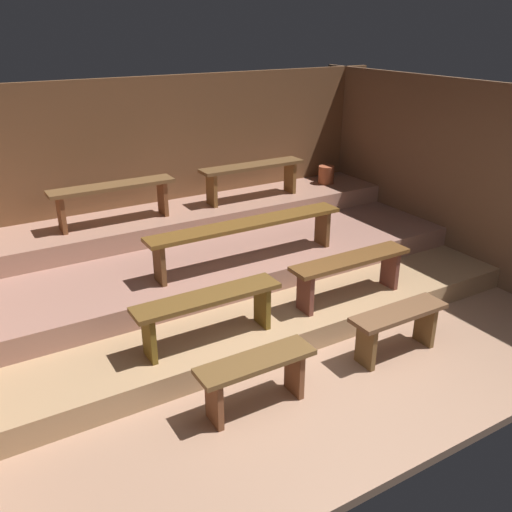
% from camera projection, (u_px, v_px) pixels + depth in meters
% --- Properties ---
extents(ground, '(6.36, 4.95, 0.08)m').
position_uv_depth(ground, '(252.00, 316.00, 5.86)').
color(ground, '#A37C62').
extents(wall_back, '(6.36, 0.06, 2.27)m').
position_uv_depth(wall_back, '(170.00, 167.00, 7.06)').
color(wall_back, brown).
rests_on(wall_back, ground).
extents(wall_right, '(0.06, 4.95, 2.27)m').
position_uv_depth(wall_right, '(449.00, 175.00, 6.71)').
color(wall_right, brown).
rests_on(wall_right, ground).
extents(platform_lower, '(5.56, 3.01, 0.24)m').
position_uv_depth(platform_lower, '(227.00, 283.00, 6.25)').
color(platform_lower, tan).
rests_on(platform_lower, ground).
extents(platform_middle, '(5.56, 2.18, 0.24)m').
position_uv_depth(platform_middle, '(210.00, 252.00, 6.48)').
color(platform_middle, '#A37364').
rests_on(platform_middle, platform_lower).
extents(platform_upper, '(5.56, 0.90, 0.24)m').
position_uv_depth(platform_upper, '(187.00, 218.00, 6.89)').
color(platform_upper, tan).
rests_on(platform_upper, platform_middle).
extents(bench_floor_left, '(0.97, 0.29, 0.46)m').
position_uv_depth(bench_floor_left, '(256.00, 372.00, 4.29)').
color(bench_floor_left, brown).
rests_on(bench_floor_left, ground).
extents(bench_floor_right, '(0.97, 0.29, 0.46)m').
position_uv_depth(bench_floor_right, '(398.00, 322.00, 5.00)').
color(bench_floor_right, brown).
rests_on(bench_floor_right, ground).
extents(bench_lower_left, '(1.35, 0.29, 0.46)m').
position_uv_depth(bench_lower_left, '(208.00, 306.00, 4.76)').
color(bench_lower_left, brown).
rests_on(bench_lower_left, platform_lower).
extents(bench_lower_right, '(1.35, 0.29, 0.46)m').
position_uv_depth(bench_lower_right, '(351.00, 267.00, 5.51)').
color(bench_lower_right, brown).
rests_on(bench_lower_right, platform_lower).
extents(bench_middle_center, '(2.24, 0.29, 0.46)m').
position_uv_depth(bench_middle_center, '(247.00, 229.00, 5.77)').
color(bench_middle_center, brown).
rests_on(bench_middle_center, platform_middle).
extents(bench_upper_left, '(1.43, 0.29, 0.46)m').
position_uv_depth(bench_upper_left, '(113.00, 193.00, 6.23)').
color(bench_upper_left, brown).
rests_on(bench_upper_left, platform_upper).
extents(bench_upper_right, '(1.43, 0.29, 0.46)m').
position_uv_depth(bench_upper_right, '(252.00, 172.00, 7.10)').
color(bench_upper_right, brown).
rests_on(bench_upper_right, platform_upper).
extents(pail_upper, '(0.22, 0.22, 0.25)m').
position_uv_depth(pail_upper, '(326.00, 175.00, 7.86)').
color(pail_upper, '#9E4C2D').
rests_on(pail_upper, platform_upper).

